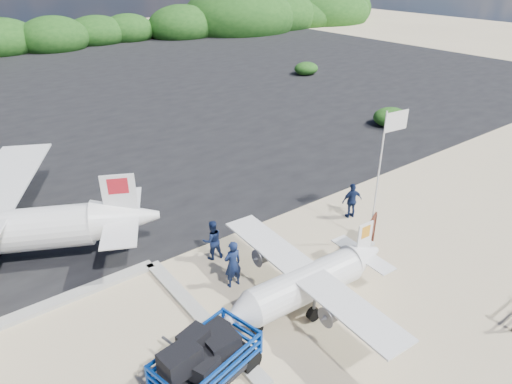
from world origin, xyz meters
The scene contains 10 objects.
ground centered at (0.00, 0.00, 0.00)m, with size 160.00×160.00×0.00m, color beige.
asphalt_apron centered at (0.00, 30.00, 0.00)m, with size 90.00×50.00×0.04m, color #B2B2B2, non-canonical shape.
vegetation_band centered at (0.00, 55.00, 0.00)m, with size 124.00×8.00×4.40m, color #B2B2B2, non-canonical shape.
baggage_cart centered at (-5.65, -0.87, 0.00)m, with size 3.11×1.78×1.56m, color #0A3DA3, non-canonical shape.
flagpole centered at (3.30, 1.02, 0.00)m, with size 1.12×0.47×5.60m, color white, non-canonical shape.
signboard centered at (2.80, 0.71, 0.00)m, with size 1.72×0.16×1.42m, color #542618, non-canonical shape.
crew_a centered at (-2.69, 2.19, 0.92)m, with size 0.67×0.44×1.83m, color #132048.
crew_b centered at (-2.36, 4.05, 0.82)m, with size 0.79×0.62×1.63m, color #132048.
crew_c centered at (4.28, 2.96, 0.83)m, with size 0.97×0.41×1.66m, color #132048.
aircraft_large centered at (13.73, 24.11, 0.00)m, with size 14.34×14.34×4.30m, color #B2B2B2, non-canonical shape.
Camera 1 is at (-9.91, -8.64, 10.43)m, focal length 32.00 mm.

